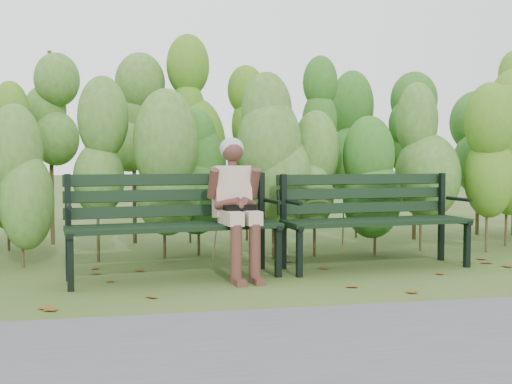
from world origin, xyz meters
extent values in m
plane|color=#304D1A|center=(0.00, 0.00, 0.00)|extent=(80.00, 80.00, 0.00)
cube|color=#474749|center=(0.00, -2.20, 0.01)|extent=(60.00, 2.50, 0.01)
cylinder|color=#47381E|center=(-2.14, 1.30, 0.40)|extent=(0.03, 0.03, 0.80)
ellipsoid|color=#497322|center=(-2.14, 1.30, 1.04)|extent=(0.64, 0.64, 1.44)
cylinder|color=#47381E|center=(-1.53, 1.30, 0.40)|extent=(0.03, 0.03, 0.80)
ellipsoid|color=#497322|center=(-1.53, 1.30, 1.04)|extent=(0.64, 0.64, 1.44)
cylinder|color=#47381E|center=(-0.92, 1.30, 0.40)|extent=(0.03, 0.03, 0.80)
ellipsoid|color=#497322|center=(-0.92, 1.30, 1.04)|extent=(0.64, 0.64, 1.44)
cylinder|color=#47381E|center=(-0.31, 1.30, 0.40)|extent=(0.03, 0.03, 0.80)
ellipsoid|color=#497322|center=(-0.31, 1.30, 1.04)|extent=(0.64, 0.64, 1.44)
cylinder|color=#47381E|center=(0.31, 1.30, 0.40)|extent=(0.03, 0.03, 0.80)
ellipsoid|color=#497322|center=(0.31, 1.30, 1.04)|extent=(0.64, 0.64, 1.44)
cylinder|color=#47381E|center=(0.92, 1.30, 0.40)|extent=(0.03, 0.03, 0.80)
ellipsoid|color=#497322|center=(0.92, 1.30, 1.04)|extent=(0.64, 0.64, 1.44)
cylinder|color=#47381E|center=(1.53, 1.30, 0.40)|extent=(0.03, 0.03, 0.80)
ellipsoid|color=#497322|center=(1.53, 1.30, 1.04)|extent=(0.64, 0.64, 1.44)
cylinder|color=#47381E|center=(2.14, 1.30, 0.40)|extent=(0.03, 0.03, 0.80)
ellipsoid|color=#497322|center=(2.14, 1.30, 1.04)|extent=(0.64, 0.64, 1.44)
cylinder|color=#47381E|center=(2.75, 1.30, 0.40)|extent=(0.03, 0.03, 0.80)
ellipsoid|color=#497322|center=(2.75, 1.30, 1.04)|extent=(0.64, 0.64, 1.44)
cylinder|color=#47381E|center=(-1.92, 2.30, 0.55)|extent=(0.04, 0.04, 1.10)
ellipsoid|color=#2B5D1F|center=(-1.92, 2.30, 1.43)|extent=(0.70, 0.70, 1.98)
cylinder|color=#47381E|center=(-1.15, 2.30, 0.55)|extent=(0.04, 0.04, 1.10)
ellipsoid|color=#2B5D1F|center=(-1.15, 2.30, 1.43)|extent=(0.70, 0.70, 1.98)
cylinder|color=#47381E|center=(-0.38, 2.30, 0.55)|extent=(0.04, 0.04, 1.10)
ellipsoid|color=#2B5D1F|center=(-0.38, 2.30, 1.43)|extent=(0.70, 0.70, 1.98)
cylinder|color=#47381E|center=(0.38, 2.30, 0.55)|extent=(0.04, 0.04, 1.10)
ellipsoid|color=#2B5D1F|center=(0.38, 2.30, 1.43)|extent=(0.70, 0.70, 1.98)
cylinder|color=#47381E|center=(1.15, 2.30, 0.55)|extent=(0.04, 0.04, 1.10)
ellipsoid|color=#2B5D1F|center=(1.15, 2.30, 1.43)|extent=(0.70, 0.70, 1.98)
cylinder|color=#47381E|center=(1.92, 2.30, 0.55)|extent=(0.04, 0.04, 1.10)
ellipsoid|color=#2B5D1F|center=(1.92, 2.30, 1.43)|extent=(0.70, 0.70, 1.98)
cylinder|color=#47381E|center=(2.69, 2.30, 0.55)|extent=(0.04, 0.04, 1.10)
ellipsoid|color=#2B5D1F|center=(2.69, 2.30, 1.43)|extent=(0.70, 0.70, 1.98)
cylinder|color=#47381E|center=(3.46, 2.30, 0.55)|extent=(0.04, 0.04, 1.10)
ellipsoid|color=#2B5D1F|center=(3.46, 2.30, 1.43)|extent=(0.70, 0.70, 1.98)
cube|color=brown|center=(-0.83, -1.11, 0.00)|extent=(0.10, 0.08, 0.01)
cube|color=brown|center=(1.04, -0.18, 0.00)|extent=(0.11, 0.11, 0.01)
cube|color=brown|center=(0.68, 0.33, 0.00)|extent=(0.11, 0.11, 0.01)
cube|color=brown|center=(-0.48, -0.56, 0.00)|extent=(0.11, 0.11, 0.01)
cube|color=brown|center=(0.73, -0.15, 0.00)|extent=(0.10, 0.08, 0.01)
cube|color=brown|center=(-1.93, -0.04, 0.00)|extent=(0.10, 0.08, 0.01)
cube|color=brown|center=(-1.73, 0.61, 0.00)|extent=(0.09, 0.11, 0.01)
cube|color=brown|center=(-0.30, -0.97, 0.00)|extent=(0.09, 0.07, 0.01)
cube|color=brown|center=(0.63, -0.25, 0.00)|extent=(0.11, 0.11, 0.01)
cube|color=brown|center=(-1.58, 0.76, 0.00)|extent=(0.10, 0.09, 0.01)
cube|color=brown|center=(-1.72, -0.13, 0.00)|extent=(0.11, 0.11, 0.01)
cube|color=brown|center=(1.53, -0.67, 0.00)|extent=(0.11, 0.11, 0.01)
cube|color=brown|center=(-0.06, 0.95, 0.00)|extent=(0.10, 0.11, 0.01)
cube|color=brown|center=(-1.64, -0.54, 0.00)|extent=(0.09, 0.10, 0.01)
cube|color=brown|center=(-1.84, -0.73, 0.00)|extent=(0.07, 0.09, 0.01)
cube|color=brown|center=(-0.73, 0.52, 0.00)|extent=(0.09, 0.10, 0.01)
cube|color=brown|center=(-1.92, 0.79, 0.00)|extent=(0.08, 0.10, 0.01)
cube|color=brown|center=(-1.33, -0.96, 0.00)|extent=(0.09, 0.07, 0.01)
cube|color=brown|center=(1.75, -0.85, 0.00)|extent=(0.08, 0.10, 0.01)
cube|color=brown|center=(-2.07, 0.40, 0.00)|extent=(0.11, 0.10, 0.01)
cube|color=black|center=(-0.70, 0.10, 0.46)|extent=(1.83, 0.37, 0.04)
cube|color=black|center=(-0.72, 0.23, 0.46)|extent=(1.83, 0.37, 0.04)
cube|color=black|center=(-0.73, 0.36, 0.46)|extent=(1.83, 0.37, 0.04)
cube|color=black|center=(-0.75, 0.48, 0.46)|extent=(1.83, 0.37, 0.04)
cube|color=black|center=(-0.76, 0.58, 0.57)|extent=(1.83, 0.31, 0.11)
cube|color=black|center=(-0.77, 0.59, 0.71)|extent=(1.83, 0.31, 0.11)
cube|color=black|center=(-0.77, 0.61, 0.86)|extent=(1.83, 0.31, 0.11)
cube|color=black|center=(-1.56, -0.03, 0.23)|extent=(0.06, 0.06, 0.46)
cube|color=black|center=(-1.63, 0.40, 0.46)|extent=(0.06, 0.06, 0.92)
cube|color=black|center=(-1.59, 0.17, 0.44)|extent=(0.12, 0.51, 0.04)
cylinder|color=black|center=(-1.59, 0.12, 0.66)|extent=(0.09, 0.38, 0.04)
cube|color=black|center=(0.17, 0.21, 0.23)|extent=(0.06, 0.06, 0.46)
cube|color=black|center=(0.11, 0.65, 0.46)|extent=(0.06, 0.06, 0.92)
cube|color=black|center=(0.14, 0.42, 0.44)|extent=(0.12, 0.51, 0.04)
cylinder|color=black|center=(0.15, 0.37, 0.66)|extent=(0.09, 0.38, 0.04)
cube|color=black|center=(1.22, 0.27, 0.45)|extent=(1.81, 0.28, 0.04)
cube|color=black|center=(1.20, 0.40, 0.45)|extent=(1.81, 0.28, 0.04)
cube|color=black|center=(1.19, 0.52, 0.45)|extent=(1.81, 0.28, 0.04)
cube|color=black|center=(1.18, 0.65, 0.45)|extent=(1.81, 0.28, 0.04)
cube|color=black|center=(1.17, 0.74, 0.56)|extent=(1.80, 0.23, 0.11)
cube|color=black|center=(1.17, 0.75, 0.70)|extent=(1.80, 0.23, 0.11)
cube|color=black|center=(1.17, 0.77, 0.84)|extent=(1.80, 0.23, 0.11)
cube|color=black|center=(0.36, 0.18, 0.23)|extent=(0.05, 0.05, 0.45)
cube|color=black|center=(0.32, 0.61, 0.45)|extent=(0.05, 0.05, 0.90)
cube|color=black|center=(0.34, 0.38, 0.43)|extent=(0.10, 0.50, 0.04)
cylinder|color=black|center=(0.34, 0.33, 0.65)|extent=(0.07, 0.38, 0.04)
cube|color=black|center=(2.08, 0.34, 0.23)|extent=(0.05, 0.05, 0.45)
cube|color=black|center=(2.04, 0.77, 0.45)|extent=(0.05, 0.05, 0.90)
cube|color=black|center=(2.06, 0.54, 0.43)|extent=(0.10, 0.50, 0.04)
cylinder|color=black|center=(2.06, 0.49, 0.65)|extent=(0.07, 0.38, 0.04)
cube|color=tan|center=(-0.26, 0.17, 0.54)|extent=(0.18, 0.40, 0.12)
cube|color=tan|center=(-0.09, 0.19, 0.54)|extent=(0.18, 0.40, 0.12)
cylinder|color=#4E2A22|center=(-0.24, 0.01, 0.25)|extent=(0.11, 0.11, 0.50)
cylinder|color=#4E2A22|center=(-0.07, 0.04, 0.25)|extent=(0.11, 0.11, 0.50)
cube|color=#4E2A22|center=(-0.22, -0.06, 0.03)|extent=(0.11, 0.19, 0.05)
cube|color=#4E2A22|center=(-0.06, -0.04, 0.03)|extent=(0.11, 0.19, 0.05)
cube|color=tan|center=(-0.21, 0.42, 0.75)|extent=(0.36, 0.27, 0.47)
cylinder|color=#4E2A22|center=(-0.21, 0.40, 1.00)|extent=(0.08, 0.08, 0.09)
sphere|color=#4E2A22|center=(-0.21, 0.39, 1.12)|extent=(0.19, 0.19, 0.19)
ellipsoid|color=gray|center=(-0.21, 0.42, 1.14)|extent=(0.22, 0.21, 0.20)
cylinder|color=#4E2A22|center=(-0.39, 0.32, 0.83)|extent=(0.11, 0.20, 0.28)
cylinder|color=#4E2A22|center=(-0.01, 0.38, 0.83)|extent=(0.11, 0.20, 0.28)
cylinder|color=#4E2A22|center=(-0.28, 0.22, 0.66)|extent=(0.23, 0.22, 0.12)
cylinder|color=#4E2A22|center=(-0.09, 0.24, 0.66)|extent=(0.19, 0.25, 0.12)
sphere|color=#4E2A22|center=(-0.18, 0.18, 0.64)|extent=(0.10, 0.10, 0.10)
cube|color=black|center=(-0.18, 0.19, 0.58)|extent=(0.29, 0.15, 0.15)
camera|label=1|loc=(-1.03, -4.90, 1.03)|focal=42.00mm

